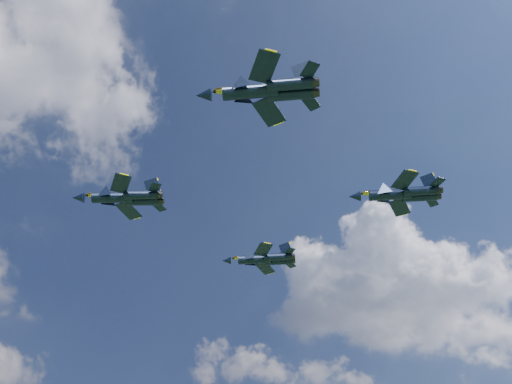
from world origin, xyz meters
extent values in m
cylinder|color=black|center=(-19.38, 11.43, 61.82)|extent=(7.63, 6.22, 1.65)
cone|color=black|center=(-23.67, 14.58, 61.82)|extent=(2.84, 2.67, 1.56)
ellipsoid|color=brown|center=(-21.82, 13.22, 62.32)|extent=(2.65, 2.28, 0.75)
cube|color=black|center=(-19.86, 7.68, 61.82)|extent=(3.35, 4.68, 0.17)
cube|color=black|center=(-15.95, 13.00, 61.82)|extent=(4.84, 4.24, 0.17)
cube|color=black|center=(-15.40, 5.54, 61.82)|extent=(1.68, 2.38, 0.13)
cube|color=black|center=(-12.58, 9.38, 61.82)|extent=(2.58, 2.19, 0.13)
cube|color=black|center=(-15.18, 7.08, 63.10)|extent=(2.54, 1.59, 2.76)
cube|color=black|center=(-13.98, 8.71, 63.10)|extent=(1.88, 2.12, 2.76)
cylinder|color=black|center=(-15.48, -19.16, 60.05)|extent=(7.73, 7.12, 1.75)
cone|color=black|center=(-19.71, -15.42, 60.05)|extent=(2.99, 2.92, 1.66)
ellipsoid|color=brown|center=(-17.89, -17.03, 60.58)|extent=(2.72, 2.56, 0.80)
cube|color=black|center=(-16.34, -23.07, 60.05)|extent=(3.88, 5.07, 0.18)
cube|color=black|center=(-11.70, -17.82, 60.05)|extent=(5.14, 4.27, 0.18)
cube|color=black|center=(-11.83, -25.76, 60.05)|extent=(1.96, 2.61, 0.14)
cube|color=black|center=(-8.47, -21.96, 60.05)|extent=(2.70, 2.19, 0.14)
cube|color=black|center=(-11.44, -24.15, 61.41)|extent=(2.59, 1.71, 2.93)
cube|color=black|center=(-10.02, -22.54, 61.41)|extent=(1.80, 2.41, 2.93)
cylinder|color=black|center=(9.19, 14.46, 62.81)|extent=(6.97, 6.22, 1.56)
cone|color=black|center=(5.34, 17.70, 62.81)|extent=(2.67, 2.58, 1.47)
ellipsoid|color=brown|center=(7.00, 16.30, 63.29)|extent=(2.44, 2.25, 0.71)
cube|color=black|center=(8.50, 10.96, 62.81)|extent=(3.38, 4.49, 0.16)
cube|color=black|center=(12.52, 15.73, 62.81)|extent=(4.58, 3.86, 0.16)
cube|color=black|center=(12.57, 8.66, 62.81)|extent=(1.71, 2.31, 0.12)
cube|color=black|center=(15.48, 12.11, 62.81)|extent=(2.41, 1.98, 0.12)
cube|color=black|center=(12.88, 10.10, 64.02)|extent=(2.34, 1.52, 2.61)
cube|color=black|center=(14.11, 11.56, 64.02)|extent=(1.65, 2.11, 2.61)
cylinder|color=black|center=(12.10, -15.13, 59.83)|extent=(7.05, 6.33, 1.58)
cone|color=black|center=(8.22, -11.83, 59.83)|extent=(2.71, 2.62, 1.49)
ellipsoid|color=brown|center=(9.89, -13.26, 60.31)|extent=(2.47, 2.28, 0.72)
cube|color=black|center=(11.39, -18.68, 59.83)|extent=(3.44, 4.56, 0.16)
cube|color=black|center=(15.49, -13.86, 59.83)|extent=(4.64, 3.90, 0.16)
cube|color=black|center=(15.51, -21.03, 59.83)|extent=(1.74, 2.34, 0.12)
cube|color=black|center=(18.47, -17.55, 59.83)|extent=(2.45, 2.00, 0.12)
cube|color=black|center=(15.83, -19.57, 61.06)|extent=(2.36, 1.54, 2.65)
cube|color=black|center=(17.08, -18.10, 61.06)|extent=(1.67, 2.15, 2.65)
camera|label=1|loc=(-41.26, -56.17, 8.45)|focal=40.00mm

